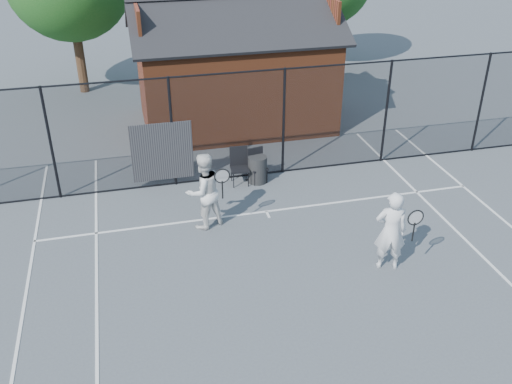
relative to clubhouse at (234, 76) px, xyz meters
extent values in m
plane|color=#4B5056|center=(-0.50, -9.00, -1.61)|extent=(80.00, 80.00, 0.00)
cube|color=silver|center=(-0.50, -6.00, -1.60)|extent=(11.00, 0.06, 0.01)
cube|color=silver|center=(-0.50, -6.15, -1.60)|extent=(0.06, 0.30, 0.01)
cylinder|color=black|center=(-5.50, -4.00, -0.11)|extent=(0.07, 0.07, 3.00)
cylinder|color=black|center=(-2.50, -4.00, -0.11)|extent=(0.07, 0.07, 3.00)
cylinder|color=black|center=(0.50, -4.00, -0.11)|extent=(0.07, 0.07, 3.00)
cylinder|color=black|center=(3.50, -4.00, -0.11)|extent=(0.07, 0.07, 3.00)
cylinder|color=black|center=(6.50, -4.00, -0.11)|extent=(0.07, 0.07, 3.00)
cylinder|color=black|center=(-0.50, -4.00, 1.36)|extent=(22.00, 0.04, 0.04)
cylinder|color=black|center=(-0.50, -4.00, -1.58)|extent=(22.00, 0.04, 0.04)
cube|color=black|center=(-0.50, -4.00, -0.11)|extent=(22.00, 3.00, 0.01)
cube|color=black|center=(-2.80, -4.02, -0.61)|extent=(1.60, 0.04, 1.60)
cube|color=brown|center=(0.00, 0.00, -0.11)|extent=(6.00, 4.00, 3.00)
cube|color=black|center=(0.00, -1.00, 1.92)|extent=(6.50, 2.36, 1.32)
cube|color=black|center=(0.00, 1.00, 1.92)|extent=(6.50, 2.36, 1.32)
cube|color=brown|center=(-2.95, 0.00, 1.92)|extent=(0.10, 2.80, 1.06)
cube|color=brown|center=(2.95, 0.00, 1.92)|extent=(0.10, 2.80, 1.06)
cylinder|color=#362115|center=(-5.00, 4.50, -0.35)|extent=(0.36, 0.36, 2.52)
cylinder|color=#362115|center=(5.00, 5.50, -0.49)|extent=(0.36, 0.36, 2.23)
imported|color=silver|center=(1.39, -8.82, -0.70)|extent=(0.75, 0.60, 1.80)
torus|color=black|center=(1.70, -9.18, -0.21)|extent=(0.35, 0.03, 0.35)
cylinder|color=black|center=(1.70, -9.18, -0.55)|extent=(0.03, 0.03, 0.43)
imported|color=silver|center=(-2.07, -6.26, -0.67)|extent=(1.11, 1.00, 1.87)
torus|color=black|center=(-1.70, -6.64, -0.14)|extent=(0.37, 0.03, 0.37)
cylinder|color=black|center=(-1.70, -6.64, -0.49)|extent=(0.03, 0.03, 0.45)
cube|color=black|center=(-0.31, -4.40, -1.15)|extent=(0.52, 0.54, 0.92)
cube|color=black|center=(-0.81, -4.40, -1.11)|extent=(0.51, 0.53, 1.00)
cylinder|color=#252525|center=(-0.32, -4.40, -1.23)|extent=(0.54, 0.54, 0.75)
camera|label=1|loc=(-3.68, -17.73, 5.68)|focal=40.00mm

